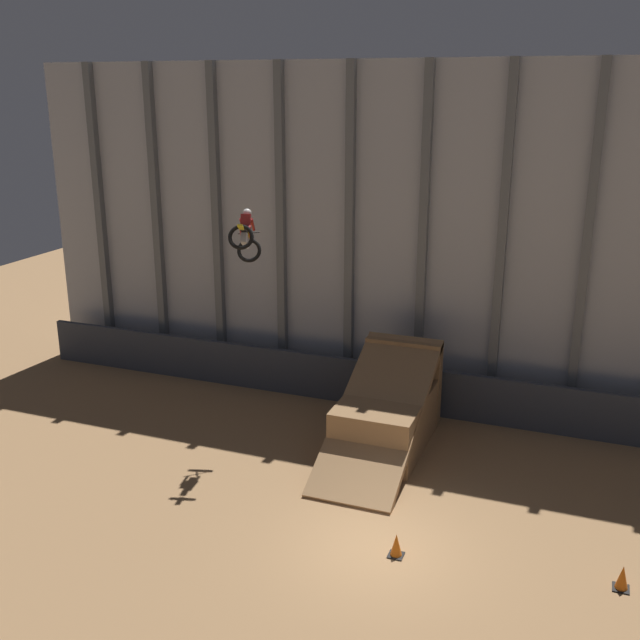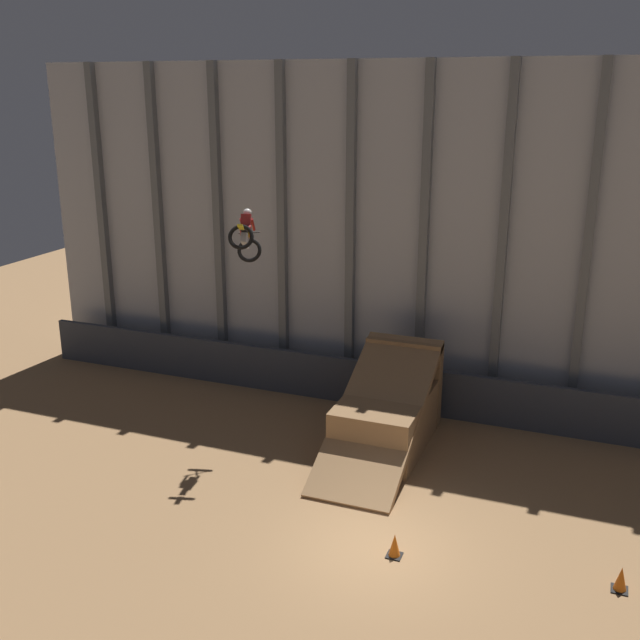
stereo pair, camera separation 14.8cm
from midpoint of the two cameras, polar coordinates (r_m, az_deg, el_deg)
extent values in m
plane|color=#9E754C|center=(18.64, 4.49, -17.06)|extent=(60.00, 60.00, 0.00)
cube|color=#A3A8B2|center=(24.78, 11.04, 5.80)|extent=(32.00, 0.12, 11.36)
cube|color=slate|center=(30.29, -16.12, 7.52)|extent=(0.28, 0.28, 11.36)
cube|color=slate|center=(28.83, -12.06, 7.35)|extent=(0.28, 0.28, 11.36)
cube|color=slate|center=(27.54, -7.60, 7.12)|extent=(0.28, 0.28, 11.36)
cube|color=slate|center=(26.43, -2.74, 6.82)|extent=(0.28, 0.28, 11.36)
cube|color=slate|center=(25.52, 2.50, 6.44)|extent=(0.28, 0.28, 11.36)
cube|color=slate|center=(24.83, 8.07, 5.98)|extent=(0.28, 0.28, 11.36)
cube|color=slate|center=(24.39, 13.88, 5.44)|extent=(0.28, 0.28, 11.36)
cube|color=slate|center=(24.21, 19.84, 4.82)|extent=(0.28, 0.28, 11.36)
cube|color=#383D47|center=(25.12, 9.91, -5.65)|extent=(31.36, 0.20, 1.60)
cube|color=#966F48|center=(23.09, 5.30, -7.50)|extent=(2.40, 4.15, 1.66)
cube|color=olive|center=(24.49, 6.54, -4.63)|extent=(2.45, 0.50, 2.77)
cube|color=#9E754C|center=(22.08, 4.69, -7.11)|extent=(2.45, 6.01, 2.95)
torus|color=black|center=(22.47, -5.21, 5.30)|extent=(0.82, 0.62, 0.70)
torus|color=black|center=(21.15, -5.84, 6.31)|extent=(0.82, 0.62, 0.70)
cube|color=#B7B7BC|center=(21.79, -5.52, 6.13)|extent=(0.34, 0.62, 0.49)
cube|color=yellow|center=(22.01, -5.41, 6.50)|extent=(0.33, 0.54, 0.42)
cube|color=black|center=(21.64, -5.59, 6.86)|extent=(0.31, 0.57, 0.37)
cube|color=yellow|center=(21.13, -5.85, 7.06)|extent=(0.23, 0.37, 0.22)
cylinder|color=#B7B7BC|center=(22.36, -5.25, 6.02)|extent=(0.18, 0.45, 0.40)
cylinder|color=black|center=(22.39, -5.23, 6.63)|extent=(0.50, 0.48, 0.04)
cube|color=maroon|center=(21.91, -5.46, 7.41)|extent=(0.34, 0.33, 0.52)
sphere|color=silver|center=(22.10, -5.37, 8.12)|extent=(0.35, 0.41, 0.35)
cylinder|color=maroon|center=(21.91, -5.78, 6.71)|extent=(0.19, 0.31, 0.42)
cylinder|color=maroon|center=(21.87, -5.16, 6.71)|extent=(0.19, 0.31, 0.42)
cylinder|color=maroon|center=(22.17, -5.76, 7.27)|extent=(0.19, 0.42, 0.44)
cylinder|color=maroon|center=(22.11, -4.94, 7.27)|extent=(0.19, 0.42, 0.44)
cube|color=black|center=(18.47, 5.92, -17.41)|extent=(0.36, 0.36, 0.03)
cone|color=orange|center=(18.30, 5.95, -16.66)|extent=(0.28, 0.28, 0.55)
cube|color=black|center=(18.59, 22.07, -18.50)|extent=(0.36, 0.36, 0.03)
cone|color=orange|center=(18.43, 22.18, -17.76)|extent=(0.28, 0.28, 0.55)
camera|label=1|loc=(0.07, -89.81, 0.06)|focal=42.00mm
camera|label=2|loc=(0.07, 90.19, -0.06)|focal=42.00mm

